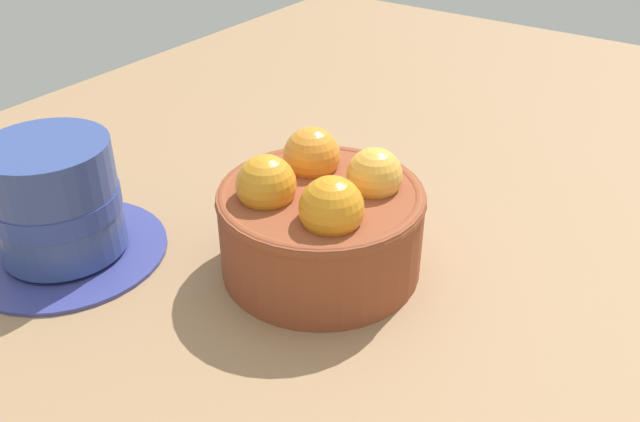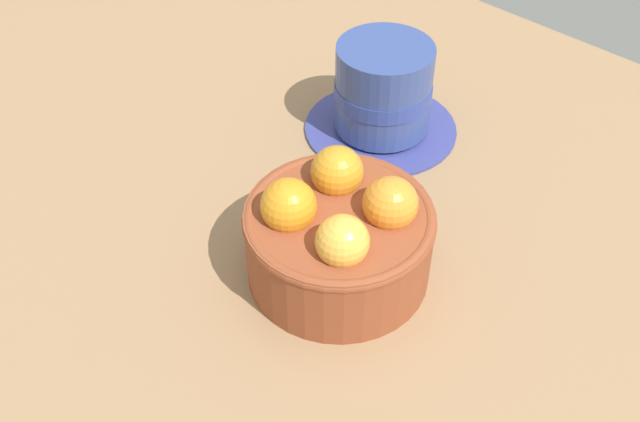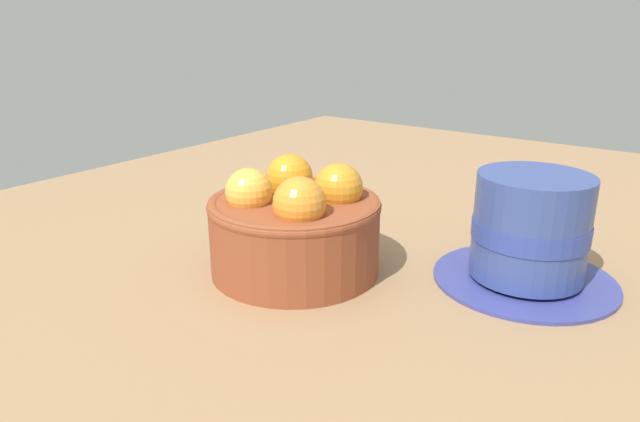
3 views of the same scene
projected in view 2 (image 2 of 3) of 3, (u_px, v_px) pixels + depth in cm
name	position (u px, v px, depth cm)	size (l,w,h in cm)	color
ground_plane	(337.00, 288.00, 58.54)	(128.92, 86.47, 3.77)	#997551
terracotta_bowl	(339.00, 235.00, 54.51)	(13.95, 13.95, 9.01)	brown
coffee_cup	(383.00, 94.00, 67.47)	(14.19, 14.19, 8.77)	#393F8A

